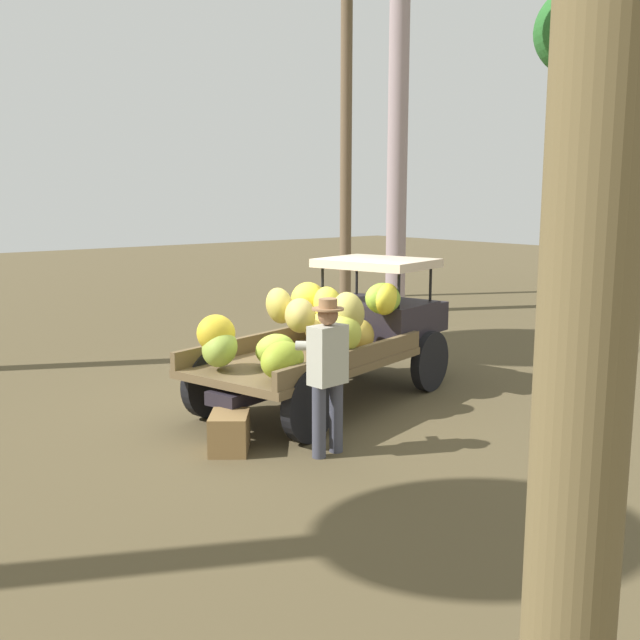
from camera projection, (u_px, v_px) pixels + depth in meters
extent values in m
plane|color=brown|center=(293.00, 405.00, 9.84)|extent=(60.00, 60.00, 0.00)
cube|color=black|center=(325.00, 369.00, 9.84)|extent=(3.99, 1.37, 0.16)
cylinder|color=black|center=(339.00, 347.00, 11.46)|extent=(0.87, 0.34, 0.86)
cylinder|color=black|center=(430.00, 361.00, 10.51)|extent=(0.87, 0.34, 0.86)
cylinder|color=black|center=(210.00, 383.00, 9.26)|extent=(0.87, 0.34, 0.86)
cylinder|color=black|center=(309.00, 405.00, 8.31)|extent=(0.87, 0.34, 0.86)
cube|color=brown|center=(304.00, 362.00, 9.45)|extent=(3.32, 2.38, 0.10)
cube|color=brown|center=(257.00, 342.00, 9.90)|extent=(2.93, 0.79, 0.22)
cube|color=brown|center=(355.00, 358.00, 8.95)|extent=(2.93, 0.79, 0.22)
cube|color=black|center=(376.00, 319.00, 10.73)|extent=(1.43, 1.74, 0.55)
cube|color=black|center=(407.00, 315.00, 11.45)|extent=(0.93, 1.20, 0.44)
cylinder|color=black|center=(357.00, 276.00, 11.37)|extent=(0.04, 0.04, 0.55)
cylinder|color=black|center=(431.00, 282.00, 10.60)|extent=(0.04, 0.04, 0.55)
cylinder|color=black|center=(323.00, 282.00, 10.68)|extent=(0.04, 0.04, 0.55)
cylinder|color=black|center=(399.00, 288.00, 9.91)|extent=(0.04, 0.04, 0.55)
cube|color=beige|center=(377.00, 263.00, 10.60)|extent=(1.54, 1.77, 0.12)
ellipsoid|color=yellow|center=(328.00, 305.00, 10.17)|extent=(0.67, 0.68, 0.59)
ellipsoid|color=yellow|center=(308.00, 299.00, 10.43)|extent=(0.66, 0.65, 0.59)
ellipsoid|color=#BCAD4D|center=(348.00, 312.00, 9.15)|extent=(0.72, 0.72, 0.58)
ellipsoid|color=#8AB031|center=(383.00, 299.00, 9.87)|extent=(0.56, 0.48, 0.52)
ellipsoid|color=#95AB2B|center=(283.00, 360.00, 8.26)|extent=(0.81, 0.78, 0.57)
ellipsoid|color=gold|center=(280.00, 306.00, 9.56)|extent=(0.64, 0.65, 0.54)
ellipsoid|color=#94AF40|center=(220.00, 348.00, 8.73)|extent=(0.83, 0.84, 0.60)
ellipsoid|color=gold|center=(216.00, 333.00, 8.72)|extent=(0.58, 0.64, 0.57)
ellipsoid|color=#BABC4B|center=(324.00, 330.00, 10.00)|extent=(0.67, 0.66, 0.54)
ellipsoid|color=#B7BF3F|center=(344.00, 334.00, 9.02)|extent=(0.64, 0.63, 0.50)
ellipsoid|color=tan|center=(300.00, 315.00, 9.24)|extent=(0.68, 0.72, 0.46)
ellipsoid|color=gold|center=(319.00, 328.00, 10.00)|extent=(0.79, 0.78, 0.50)
ellipsoid|color=gold|center=(360.00, 335.00, 9.78)|extent=(0.73, 0.65, 0.50)
ellipsoid|color=yellow|center=(386.00, 299.00, 9.89)|extent=(0.71, 0.61, 0.45)
ellipsoid|color=#A9CA3D|center=(275.00, 350.00, 8.84)|extent=(0.61, 0.69, 0.55)
cylinder|color=#40414F|center=(319.00, 422.00, 7.82)|extent=(0.15, 0.15, 0.79)
cylinder|color=#40414F|center=(336.00, 417.00, 8.00)|extent=(0.15, 0.15, 0.79)
cube|color=#B4B4A3|center=(328.00, 355.00, 7.79)|extent=(0.42, 0.27, 0.64)
cylinder|color=#B4B4A3|center=(314.00, 346.00, 7.77)|extent=(0.35, 0.36, 0.10)
cylinder|color=#B4B4A3|center=(328.00, 343.00, 7.91)|extent=(0.30, 0.39, 0.10)
sphere|color=#8A5E41|center=(328.00, 315.00, 7.72)|extent=(0.22, 0.22, 0.22)
cylinder|color=#9D714A|center=(328.00, 309.00, 7.70)|extent=(0.34, 0.34, 0.02)
cylinder|color=#9D714A|center=(328.00, 303.00, 7.69)|extent=(0.20, 0.20, 0.10)
cube|color=olive|center=(229.00, 433.00, 8.04)|extent=(0.66, 0.68, 0.43)
cylinder|color=olive|center=(589.00, 180.00, 19.77)|extent=(0.36, 0.36, 6.38)
ellipsoid|color=#2A6B2A|center=(599.00, 30.00, 19.12)|extent=(3.29, 3.29, 2.64)
cylinder|color=brown|center=(346.00, 132.00, 19.49)|extent=(0.31, 0.31, 8.88)
cylinder|color=gray|center=(398.00, 99.00, 16.98)|extent=(0.47, 0.47, 9.93)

